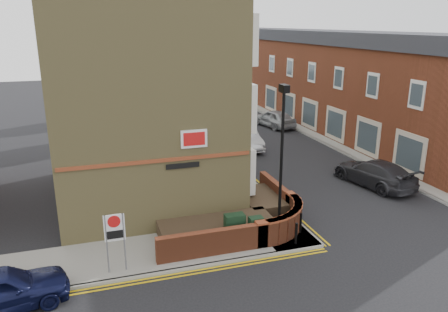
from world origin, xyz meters
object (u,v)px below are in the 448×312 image
utility_cabinet_large (235,228)px  silver_car_near (244,137)px  zone_sign (115,232)px  lamppost (281,163)px

utility_cabinet_large → silver_car_near: silver_car_near is taller
silver_car_near → utility_cabinet_large: bearing=-109.0°
zone_sign → silver_car_near: zone_sign is taller
utility_cabinet_large → zone_sign: bearing=-170.3°
lamppost → zone_sign: (-6.60, -0.70, -1.70)m
utility_cabinet_large → silver_car_near: (5.30, 13.32, 0.04)m
silver_car_near → lamppost: bearing=-101.5°
lamppost → utility_cabinet_large: lamppost is taller
lamppost → zone_sign: size_ratio=2.86×
lamppost → zone_sign: lamppost is taller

